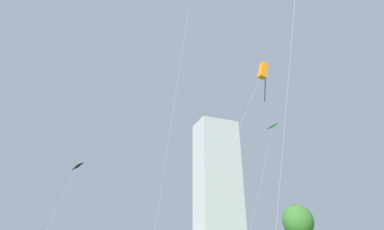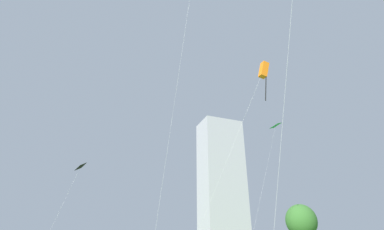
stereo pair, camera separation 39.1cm
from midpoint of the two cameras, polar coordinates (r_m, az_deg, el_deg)
kite_flying_2 at (r=31.77m, az=14.67°, el=8.66°), size 7.39×7.39×20.43m
kite_flying_3 at (r=61.61m, az=16.72°, el=-2.18°), size 11.72×2.94×26.27m
kite_flying_5 at (r=44.66m, az=-21.50°, el=-9.77°), size 3.96×1.27×13.50m
park_tree_0 at (r=51.56m, az=21.49°, el=-19.36°), size 4.91×4.91×8.84m
distant_highrise_0 at (r=149.28m, az=6.10°, el=-13.64°), size 21.62×16.09×67.04m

